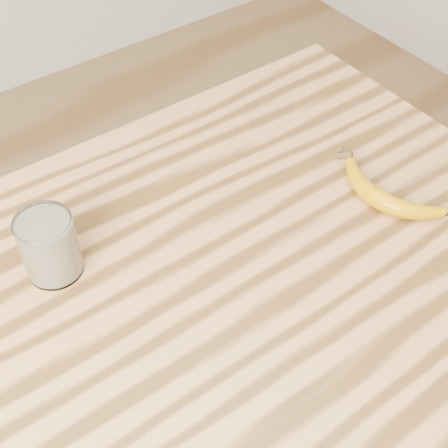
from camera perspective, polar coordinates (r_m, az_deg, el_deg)
room at (r=0.66m, az=-3.57°, el=19.38°), size 4.04×4.04×2.70m
table at (r=1.06m, az=-2.12°, el=-9.54°), size 1.20×0.80×0.90m
smoothie_glass at (r=0.96m, az=-15.69°, el=-1.96°), size 0.09×0.09×0.11m
banana at (r=1.08m, az=13.98°, el=2.15°), size 0.15×0.29×0.03m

